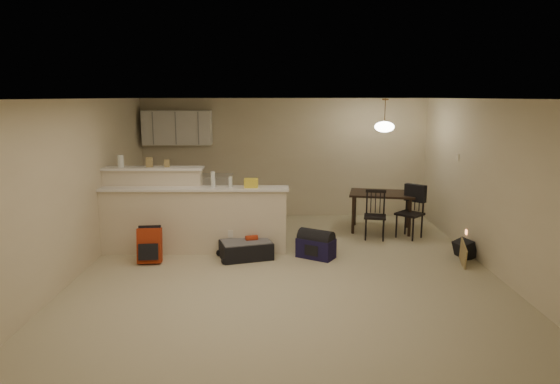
{
  "coord_description": "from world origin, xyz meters",
  "views": [
    {
      "loc": [
        -0.15,
        -7.02,
        2.53
      ],
      "look_at": [
        -0.1,
        0.7,
        1.05
      ],
      "focal_mm": 32.0,
      "sensor_mm": 36.0,
      "label": 1
    }
  ],
  "objects_px": {
    "dining_chair_far": "(410,212)",
    "dining_chair_near": "(375,215)",
    "dining_table": "(382,197)",
    "pendant_lamp": "(384,126)",
    "suitcase": "(246,250)",
    "black_daypack": "(464,249)",
    "red_backpack": "(150,245)",
    "navy_duffel": "(316,248)"
  },
  "relations": [
    {
      "from": "suitcase",
      "to": "red_backpack",
      "type": "height_order",
      "value": "red_backpack"
    },
    {
      "from": "pendant_lamp",
      "to": "navy_duffel",
      "type": "distance_m",
      "value": 2.81
    },
    {
      "from": "dining_chair_near",
      "to": "suitcase",
      "type": "xyz_separation_m",
      "value": [
        -2.25,
        -1.08,
        -0.3
      ]
    },
    {
      "from": "dining_chair_near",
      "to": "navy_duffel",
      "type": "relative_size",
      "value": 1.52
    },
    {
      "from": "dining_chair_near",
      "to": "suitcase",
      "type": "height_order",
      "value": "dining_chair_near"
    },
    {
      "from": "dining_table",
      "to": "black_daypack",
      "type": "distance_m",
      "value": 1.99
    },
    {
      "from": "suitcase",
      "to": "dining_chair_near",
      "type": "bearing_deg",
      "value": 8.59
    },
    {
      "from": "dining_table",
      "to": "navy_duffel",
      "type": "relative_size",
      "value": 2.28
    },
    {
      "from": "dining_table",
      "to": "red_backpack",
      "type": "xyz_separation_m",
      "value": [
        -3.96,
        -1.84,
        -0.38
      ]
    },
    {
      "from": "black_daypack",
      "to": "dining_chair_far",
      "type": "bearing_deg",
      "value": 10.62
    },
    {
      "from": "black_daypack",
      "to": "red_backpack",
      "type": "bearing_deg",
      "value": 75.21
    },
    {
      "from": "suitcase",
      "to": "black_daypack",
      "type": "bearing_deg",
      "value": -16.74
    },
    {
      "from": "navy_duffel",
      "to": "suitcase",
      "type": "bearing_deg",
      "value": -147.78
    },
    {
      "from": "red_backpack",
      "to": "navy_duffel",
      "type": "height_order",
      "value": "red_backpack"
    },
    {
      "from": "navy_duffel",
      "to": "dining_chair_near",
      "type": "bearing_deg",
      "value": 74.23
    },
    {
      "from": "suitcase",
      "to": "red_backpack",
      "type": "relative_size",
      "value": 1.47
    },
    {
      "from": "suitcase",
      "to": "red_backpack",
      "type": "xyz_separation_m",
      "value": [
        -1.48,
        -0.19,
        0.14
      ]
    },
    {
      "from": "pendant_lamp",
      "to": "black_daypack",
      "type": "xyz_separation_m",
      "value": [
        1.01,
        -1.63,
        -1.86
      ]
    },
    {
      "from": "dining_table",
      "to": "black_daypack",
      "type": "xyz_separation_m",
      "value": [
        1.01,
        -1.63,
        -0.52
      ]
    },
    {
      "from": "pendant_lamp",
      "to": "dining_chair_far",
      "type": "distance_m",
      "value": 1.65
    },
    {
      "from": "dining_table",
      "to": "pendant_lamp",
      "type": "xyz_separation_m",
      "value": [
        -0.0,
        0.0,
        1.34
      ]
    },
    {
      "from": "dining_chair_far",
      "to": "suitcase",
      "type": "bearing_deg",
      "value": -113.79
    },
    {
      "from": "black_daypack",
      "to": "navy_duffel",
      "type": "bearing_deg",
      "value": 72.78
    },
    {
      "from": "pendant_lamp",
      "to": "suitcase",
      "type": "relative_size",
      "value": 0.79
    },
    {
      "from": "dining_chair_far",
      "to": "dining_chair_near",
      "type": "bearing_deg",
      "value": -129.43
    },
    {
      "from": "dining_table",
      "to": "navy_duffel",
      "type": "height_order",
      "value": "dining_table"
    },
    {
      "from": "dining_table",
      "to": "black_daypack",
      "type": "height_order",
      "value": "dining_table"
    },
    {
      "from": "pendant_lamp",
      "to": "red_backpack",
      "type": "xyz_separation_m",
      "value": [
        -3.96,
        -1.84,
        -1.72
      ]
    },
    {
      "from": "suitcase",
      "to": "black_daypack",
      "type": "relative_size",
      "value": 2.59
    },
    {
      "from": "dining_table",
      "to": "dining_chair_far",
      "type": "bearing_deg",
      "value": -39.25
    },
    {
      "from": "dining_table",
      "to": "red_backpack",
      "type": "distance_m",
      "value": 4.38
    },
    {
      "from": "black_daypack",
      "to": "dining_table",
      "type": "bearing_deg",
      "value": 14.47
    },
    {
      "from": "dining_table",
      "to": "pendant_lamp",
      "type": "bearing_deg",
      "value": 128.02
    },
    {
      "from": "suitcase",
      "to": "navy_duffel",
      "type": "height_order",
      "value": "navy_duffel"
    },
    {
      "from": "dining_chair_far",
      "to": "red_backpack",
      "type": "height_order",
      "value": "dining_chair_far"
    },
    {
      "from": "dining_chair_near",
      "to": "black_daypack",
      "type": "relative_size",
      "value": 2.88
    },
    {
      "from": "dining_table",
      "to": "navy_duffel",
      "type": "bearing_deg",
      "value": -118.52
    },
    {
      "from": "dining_table",
      "to": "red_backpack",
      "type": "relative_size",
      "value": 2.45
    },
    {
      "from": "navy_duffel",
      "to": "pendant_lamp",
      "type": "bearing_deg",
      "value": 81.26
    },
    {
      "from": "suitcase",
      "to": "navy_duffel",
      "type": "bearing_deg",
      "value": -16.08
    },
    {
      "from": "pendant_lamp",
      "to": "dining_chair_near",
      "type": "distance_m",
      "value": 1.67
    },
    {
      "from": "dining_chair_far",
      "to": "navy_duffel",
      "type": "bearing_deg",
      "value": -103.04
    }
  ]
}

